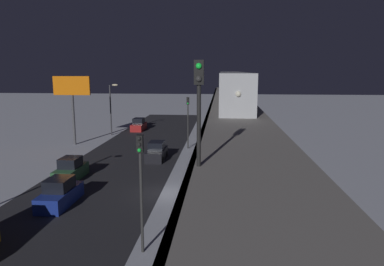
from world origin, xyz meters
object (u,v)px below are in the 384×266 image
(subway_train, at_px, (232,85))
(rail_signal, at_px, (199,95))
(sedan_black, at_px, (157,152))
(traffic_light_near, at_px, (141,177))
(sedan_blue, at_px, (60,194))
(sedan_red, at_px, (139,125))
(sedan_green, at_px, (71,170))
(commercial_billboard, at_px, (72,92))
(traffic_light_mid, at_px, (188,115))

(subway_train, relative_size, rail_signal, 9.22)
(sedan_black, distance_m, traffic_light_near, 20.66)
(sedan_blue, bearing_deg, sedan_red, -86.85)
(traffic_light_near, bearing_deg, subway_train, -100.83)
(subway_train, relative_size, sedan_black, 8.20)
(subway_train, bearing_deg, sedan_green, 46.76)
(rail_signal, height_order, traffic_light_near, rail_signal)
(rail_signal, bearing_deg, sedan_black, -75.83)
(subway_train, height_order, commercial_billboard, subway_train)
(sedan_black, height_order, commercial_billboard, commercial_billboard)
(subway_train, xyz_separation_m, traffic_light_near, (5.36, 28.01, -3.60))
(sedan_blue, height_order, commercial_billboard, commercial_billboard)
(sedan_red, height_order, traffic_light_near, traffic_light_near)
(sedan_black, xyz_separation_m, sedan_blue, (4.60, 13.82, 0.01))
(subway_train, distance_m, sedan_green, 22.51)
(subway_train, bearing_deg, rail_signal, 86.31)
(sedan_black, bearing_deg, sedan_blue, -108.41)
(traffic_light_mid, bearing_deg, sedan_blue, 69.07)
(sedan_green, distance_m, sedan_blue, 6.33)
(subway_train, bearing_deg, sedan_black, 43.50)
(sedan_red, bearing_deg, traffic_light_mid, 125.44)
(sedan_green, xyz_separation_m, sedan_red, (0.00, -26.61, -0.00))
(subway_train, relative_size, commercial_billboard, 4.14)
(sedan_green, xyz_separation_m, commercial_billboard, (5.79, -14.69, 6.03))
(traffic_light_mid, bearing_deg, sedan_black, 63.40)
(traffic_light_near, height_order, traffic_light_mid, same)
(subway_train, xyz_separation_m, rail_signal, (2.08, 32.29, 0.95))
(sedan_black, relative_size, traffic_light_mid, 0.70)
(traffic_light_mid, bearing_deg, rail_signal, 96.18)
(traffic_light_near, xyz_separation_m, traffic_light_mid, (0.00, -25.96, 0.00))
(sedan_red, height_order, traffic_light_mid, traffic_light_mid)
(sedan_green, bearing_deg, traffic_light_near, 126.82)
(sedan_black, bearing_deg, traffic_light_mid, 63.40)
(rail_signal, height_order, sedan_black, rail_signal)
(sedan_green, relative_size, traffic_light_near, 0.65)
(sedan_red, relative_size, traffic_light_near, 0.70)
(subway_train, xyz_separation_m, sedan_red, (14.66, -11.02, -6.99))
(sedan_green, bearing_deg, commercial_billboard, -68.48)
(sedan_black, xyz_separation_m, commercial_billboard, (12.19, -6.93, 6.04))
(rail_signal, height_order, sedan_blue, rail_signal)
(subway_train, xyz_separation_m, sedan_black, (8.26, 7.83, -7.01))
(traffic_light_mid, relative_size, commercial_billboard, 0.72)
(sedan_black, distance_m, traffic_light_mid, 7.32)
(traffic_light_mid, bearing_deg, subway_train, -159.12)
(sedan_blue, relative_size, traffic_light_mid, 0.70)
(subway_train, distance_m, traffic_light_mid, 6.77)
(sedan_black, distance_m, sedan_green, 10.05)
(sedan_red, distance_m, traffic_light_mid, 16.39)
(sedan_red, bearing_deg, sedan_green, 90.00)
(sedan_red, bearing_deg, sedan_black, 108.75)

